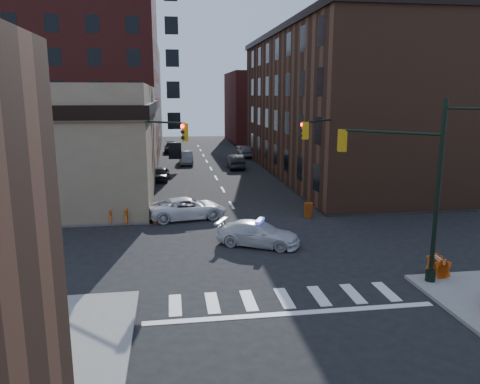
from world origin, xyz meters
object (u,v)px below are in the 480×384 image
object	(u,v)px
pedestrian_a	(112,197)
barrel_bank	(157,217)
parked_car_wfar	(186,158)
barricade_nw_a	(120,215)
parked_car_wnear	(161,174)
pedestrian_b	(99,200)
police_car	(258,234)
parked_car_enear	(236,162)
barricade_se_a	(438,266)
barrel_road	(308,210)
pickup	(188,208)

from	to	relation	value
pedestrian_a	barrel_bank	xyz separation A→B (m)	(3.25, -3.60, -0.68)
parked_car_wfar	barricade_nw_a	distance (m)	26.80
parked_car_wnear	pedestrian_b	xyz separation A→B (m)	(-4.10, -12.66, 0.36)
parked_car_wfar	police_car	bearing A→B (deg)	-84.87
barricade_nw_a	parked_car_wfar	bearing A→B (deg)	87.75
parked_car_enear	pedestrian_b	bearing A→B (deg)	57.92
parked_car_enear	barricade_se_a	size ratio (longest dim) A/B	4.18
parked_car_wnear	pedestrian_a	xyz separation A→B (m)	(-3.25, -12.09, 0.47)
parked_car_enear	barrel_bank	size ratio (longest dim) A/B	5.39
pedestrian_a	police_car	bearing A→B (deg)	-48.26
pedestrian_a	barrel_bank	distance (m)	4.90
barrel_road	barrel_bank	world-z (taller)	barrel_road
parked_car_enear	barrel_road	bearing A→B (deg)	95.87
pickup	pedestrian_a	world-z (taller)	pedestrian_a
parked_car_wfar	barricade_se_a	size ratio (longest dim) A/B	4.08
barrel_road	barricade_nw_a	world-z (taller)	barricade_nw_a
pickup	barrel_bank	world-z (taller)	pickup
barrel_road	pedestrian_b	bearing A→B (deg)	168.22
parked_car_wnear	pedestrian_a	distance (m)	12.53
pedestrian_b	barricade_se_a	size ratio (longest dim) A/B	1.52
parked_car_enear	parked_car_wnear	bearing A→B (deg)	38.84
pickup	pedestrian_b	distance (m)	6.49
police_car	parked_car_enear	world-z (taller)	parked_car_enear
parked_car_wfar	barricade_se_a	xyz separation A→B (m)	(10.20, -37.69, -0.19)
parked_car_wfar	barrel_road	xyz separation A→B (m)	(7.43, -26.35, -0.25)
police_car	pickup	bearing A→B (deg)	56.46
pedestrian_a	barricade_nw_a	xyz separation A→B (m)	(0.88, -3.50, -0.48)
pedestrian_b	barrel_bank	bearing A→B (deg)	-21.53
parked_car_wnear	barrel_road	xyz separation A→B (m)	(10.25, -15.65, -0.14)
pedestrian_a	barricade_nw_a	bearing A→B (deg)	-79.01
parked_car_wnear	pedestrian_a	world-z (taller)	pedestrian_a
parked_car_wfar	barrel_road	world-z (taller)	parked_car_wfar
pickup	parked_car_wfar	xyz separation A→B (m)	(0.78, 25.42, 0.04)
parked_car_wfar	barricade_nw_a	size ratio (longest dim) A/B	3.49
parked_car_wnear	parked_car_wfar	bearing A→B (deg)	79.80
police_car	barrel_road	xyz separation A→B (m)	(4.54, 5.43, -0.16)
barrel_bank	pickup	bearing A→B (deg)	25.40
parked_car_wfar	pedestrian_a	distance (m)	23.59
barricade_nw_a	pickup	bearing A→B (deg)	20.09
pedestrian_b	barricade_se_a	distance (m)	22.33
barrel_road	barricade_se_a	world-z (taller)	barrel_road
barrel_road	parked_car_enear	bearing A→B (deg)	95.00
pedestrian_a	pedestrian_b	world-z (taller)	pedestrian_a
parked_car_enear	pedestrian_b	distance (m)	22.82
barrel_road	barrel_bank	distance (m)	10.25
police_car	barrel_bank	world-z (taller)	police_car
parked_car_wnear	barricade_se_a	distance (m)	29.97
barricade_nw_a	barrel_road	bearing A→B (deg)	8.64
police_car	barricade_nw_a	xyz separation A→B (m)	(-8.08, 5.49, -0.03)
barrel_road	parked_car_wnear	bearing A→B (deg)	123.23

